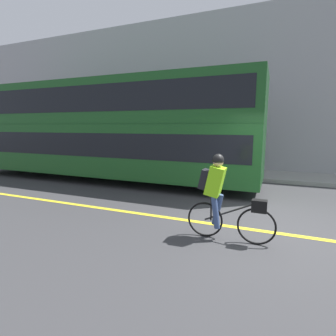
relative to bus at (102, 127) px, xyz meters
name	(u,v)px	position (x,y,z in m)	size (l,w,h in m)	color
ground_plane	(272,229)	(6.28, -2.90, -2.09)	(80.00, 80.00, 0.00)	#38383A
road_center_line	(272,232)	(6.28, -3.09, -2.08)	(50.00, 0.14, 0.01)	yellow
sidewalk_curb	(275,176)	(6.28, 2.88, -2.01)	(60.00, 2.10, 0.15)	gray
building_facade	(280,91)	(6.28, 4.08, 1.52)	(60.00, 0.30, 7.20)	#9E9EA3
bus	(102,127)	(0.00, 0.00, 0.00)	(11.84, 2.44, 3.73)	black
cyclist_on_bike	(221,194)	(5.36, -3.78, -1.21)	(1.62, 0.32, 1.62)	black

